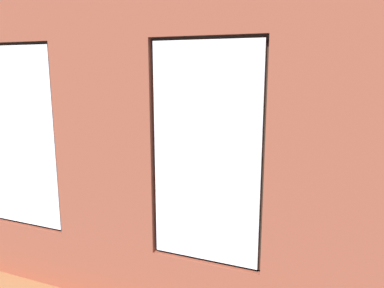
{
  "coord_description": "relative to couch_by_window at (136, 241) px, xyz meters",
  "views": [
    {
      "loc": [
        -2.12,
        5.87,
        2.36
      ],
      "look_at": [
        0.12,
        0.4,
        1.16
      ],
      "focal_mm": 35.0,
      "sensor_mm": 36.0,
      "label": 1
    }
  ],
  "objects": [
    {
      "name": "ground_plane",
      "position": [
        -0.08,
        -2.27,
        -0.38
      ],
      "size": [
        6.72,
        6.6,
        0.1
      ],
      "primitive_type": "cube",
      "color": "#99663D"
    },
    {
      "name": "brick_wall_with_windows",
      "position": [
        -0.08,
        0.65,
        1.15
      ],
      "size": [
        6.12,
        0.3,
        3.03
      ],
      "color": "brown",
      "rests_on": "ground_plane"
    },
    {
      "name": "white_wall_right",
      "position": [
        2.93,
        -2.07,
        1.18
      ],
      "size": [
        0.1,
        5.6,
        3.03
      ],
      "primitive_type": "cube",
      "color": "silver",
      "rests_on": "ground_plane"
    },
    {
      "name": "couch_by_window",
      "position": [
        0.0,
        0.0,
        0.0
      ],
      "size": [
        1.98,
        0.87,
        0.8
      ],
      "color": "black",
      "rests_on": "ground_plane"
    },
    {
      "name": "couch_left",
      "position": [
        -2.44,
        -2.03,
        0.0
      ],
      "size": [
        0.87,
        1.93,
        0.8
      ],
      "rotation": [
        0.0,
        0.0,
        1.57
      ],
      "color": "black",
      "rests_on": "ground_plane"
    },
    {
      "name": "coffee_table",
      "position": [
        0.34,
        -2.14,
        0.07
      ],
      "size": [
        1.51,
        0.85,
        0.45
      ],
      "color": "tan",
      "rests_on": "ground_plane"
    },
    {
      "name": "cup_ceramic",
      "position": [
        0.22,
        -2.01,
        0.16
      ],
      "size": [
        0.07,
        0.07,
        0.09
      ],
      "primitive_type": "cylinder",
      "color": "#4C4C51",
      "rests_on": "coffee_table"
    },
    {
      "name": "candle_jar",
      "position": [
        0.52,
        -2.25,
        0.18
      ],
      "size": [
        0.08,
        0.08,
        0.12
      ],
      "primitive_type": "cylinder",
      "color": "#B7333D",
      "rests_on": "coffee_table"
    },
    {
      "name": "table_plant_small",
      "position": [
        -0.08,
        -2.29,
        0.24
      ],
      "size": [
        0.14,
        0.14,
        0.23
      ],
      "color": "#9E5638",
      "rests_on": "coffee_table"
    },
    {
      "name": "remote_black",
      "position": [
        0.34,
        -2.14,
        0.13
      ],
      "size": [
        0.14,
        0.17,
        0.02
      ],
      "primitive_type": "cube",
      "rotation": [
        0.0,
        0.0,
        0.62
      ],
      "color": "black",
      "rests_on": "coffee_table"
    },
    {
      "name": "media_console",
      "position": [
        2.63,
        -1.99,
        -0.08
      ],
      "size": [
        1.08,
        0.42,
        0.51
      ],
      "primitive_type": "cube",
      "color": "black",
      "rests_on": "ground_plane"
    },
    {
      "name": "tv_flatscreen",
      "position": [
        2.63,
        -1.99,
        0.54
      ],
      "size": [
        1.1,
        0.2,
        0.72
      ],
      "color": "black",
      "rests_on": "media_console"
    },
    {
      "name": "papasan_chair",
      "position": [
        0.7,
        -4.11,
        0.1
      ],
      "size": [
        1.04,
        1.04,
        0.67
      ],
      "color": "olive",
      "rests_on": "ground_plane"
    },
    {
      "name": "potted_plant_near_tv",
      "position": [
        2.08,
        -1.01,
        0.31
      ],
      "size": [
        0.99,
        0.9,
        1.15
      ],
      "color": "gray",
      "rests_on": "ground_plane"
    },
    {
      "name": "potted_plant_between_couches",
      "position": [
        -1.44,
        -0.05,
        0.33
      ],
      "size": [
        0.74,
        0.81,
        1.23
      ],
      "color": "#9E5638",
      "rests_on": "ground_plane"
    },
    {
      "name": "potted_plant_foreground_right",
      "position": [
        2.33,
        -4.52,
        0.37
      ],
      "size": [
        0.78,
        0.78,
        1.1
      ],
      "color": "brown",
      "rests_on": "ground_plane"
    },
    {
      "name": "potted_plant_corner_far_left",
      "position": [
        -2.59,
        0.1,
        0.4
      ],
      "size": [
        0.79,
        0.79,
        1.05
      ],
      "color": "brown",
      "rests_on": "ground_plane"
    }
  ]
}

